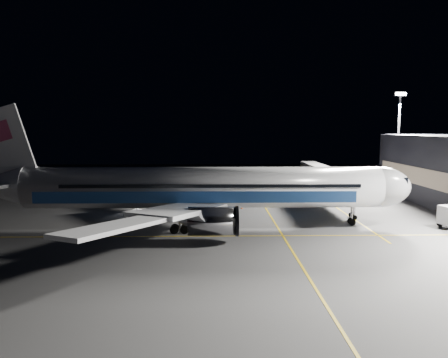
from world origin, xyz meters
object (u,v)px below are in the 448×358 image
airliner (196,188)px  floodlight_mast_north (399,132)px  baggage_tug (140,201)px  safety_cone_a (163,217)px  safety_cone_c (159,207)px  jet_bridge (329,177)px  safety_cone_b (242,207)px

airliner → floodlight_mast_north: floodlight_mast_north is taller
floodlight_mast_north → baggage_tug: (-51.38, -16.82, -11.52)m
floodlight_mast_north → safety_cone_a: floodlight_mast_north is taller
floodlight_mast_north → safety_cone_a: (-46.17, -27.99, -12.04)m
safety_cone_a → safety_cone_c: (-1.54, 8.03, -0.03)m
airliner → safety_cone_c: size_ratio=100.96×
safety_cone_a → airliner: bearing=-38.2°
jet_bridge → safety_cone_a: 31.76m
baggage_tug → safety_cone_c: 4.87m
jet_bridge → safety_cone_c: size_ratio=56.49×
jet_bridge → safety_cone_c: jet_bridge is taller
jet_bridge → baggage_tug: jet_bridge is taller
jet_bridge → safety_cone_c: (-29.70, -6.02, -4.28)m
jet_bridge → baggage_tug: bearing=-175.1°
jet_bridge → safety_cone_a: jet_bridge is taller
floodlight_mast_north → safety_cone_c: size_ratio=33.99×
safety_cone_a → safety_cone_b: safety_cone_a is taller
floodlight_mast_north → safety_cone_c: bearing=-157.3°
airliner → jet_bridge: airliner is taller
jet_bridge → safety_cone_c: 30.61m
jet_bridge → floodlight_mast_north: floodlight_mast_north is taller
baggage_tug → airliner: bearing=-58.1°
baggage_tug → safety_cone_a: (5.21, -11.17, -0.52)m
jet_bridge → safety_cone_b: bearing=-160.3°
baggage_tug → safety_cone_b: 17.62m
jet_bridge → floodlight_mast_north: (18.00, 13.93, 7.79)m
safety_cone_c → safety_cone_a: bearing=-79.2°
safety_cone_a → safety_cone_c: bearing=100.8°
safety_cone_b → safety_cone_c: safety_cone_c is taller
safety_cone_b → baggage_tug: bearing=170.7°
floodlight_mast_north → safety_cone_b: bearing=-150.0°
safety_cone_a → safety_cone_c: size_ratio=1.10×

